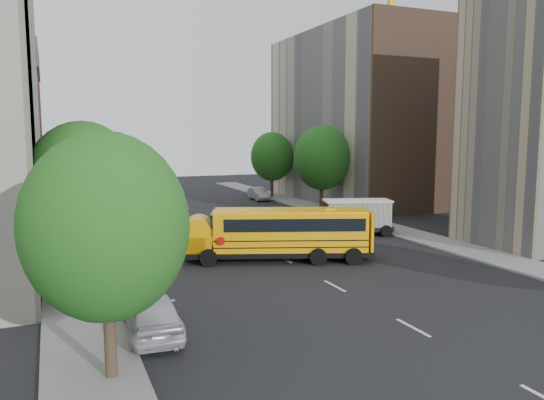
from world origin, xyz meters
TOP-DOWN VIEW (x-y plane):
  - ground at (0.00, 0.00)m, footprint 120.00×120.00m
  - sidewalk_left at (-11.50, 5.00)m, footprint 3.00×80.00m
  - sidewalk_right at (11.50, 5.00)m, footprint 3.00×80.00m
  - lane_markings at (0.00, 10.00)m, footprint 0.15×64.00m
  - building_right_far at (18.00, 20.00)m, footprint 10.00×22.00m
  - building_right_sidewall at (18.00, 9.00)m, footprint 10.10×0.30m
  - street_tree_0 at (-11.00, -14.00)m, footprint 4.80×4.80m
  - street_tree_1 at (-11.00, -4.00)m, footprint 5.12×5.12m
  - street_tree_2 at (-11.00, 14.00)m, footprint 4.99×4.99m
  - street_tree_4 at (11.00, 14.00)m, footprint 5.25×5.25m
  - street_tree_5 at (11.00, 26.00)m, footprint 4.86×4.86m
  - school_bus at (-0.55, -2.10)m, footprint 10.98×6.07m
  - safari_truck at (7.55, 2.98)m, footprint 6.32×3.77m
  - parked_car_0 at (-9.23, -10.84)m, footprint 2.10×4.77m
  - parked_car_1 at (-9.11, 7.33)m, footprint 2.06×4.92m
  - parked_car_2 at (-9.60, 19.29)m, footprint 2.93×5.59m
  - parked_car_5 at (8.80, 24.48)m, footprint 1.70×4.30m

SIDE VIEW (x-z plane):
  - ground at x=0.00m, z-range 0.00..0.00m
  - lane_markings at x=0.00m, z-range 0.00..0.01m
  - sidewalk_left at x=-11.50m, z-range 0.00..0.12m
  - sidewalk_right at x=11.50m, z-range 0.00..0.12m
  - parked_car_5 at x=8.80m, z-range 0.00..1.39m
  - parked_car_2 at x=-9.60m, z-range 0.00..1.50m
  - parked_car_1 at x=-9.11m, z-range 0.00..1.58m
  - parked_car_0 at x=-9.23m, z-range 0.00..1.60m
  - safari_truck at x=7.55m, z-range 0.07..2.63m
  - school_bus at x=-0.55m, z-range 0.18..3.23m
  - street_tree_0 at x=-11.00m, z-range 0.94..8.35m
  - street_tree_5 at x=11.00m, z-range 0.95..8.46m
  - street_tree_2 at x=-11.00m, z-range 0.97..8.68m
  - street_tree_1 at x=-11.00m, z-range 1.00..8.90m
  - street_tree_4 at x=11.00m, z-range 1.02..9.13m
  - building_right_far at x=18.00m, z-range 0.00..18.00m
  - building_right_sidewall at x=18.00m, z-range 0.00..18.00m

